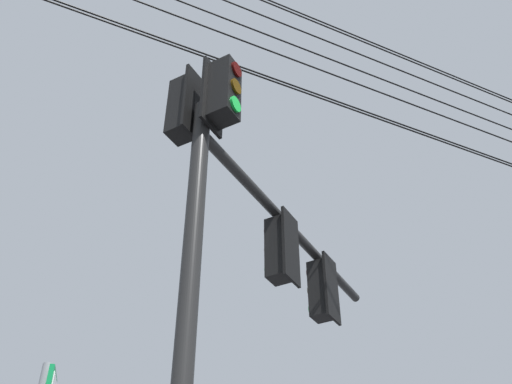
# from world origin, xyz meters

# --- Properties ---
(signal_mast_assembly) EXTENTS (5.02, 1.08, 7.12)m
(signal_mast_assembly) POSITION_xyz_m (1.34, 0.63, 5.10)
(signal_mast_assembly) COLOR black
(signal_mast_assembly) RESTS_ON ground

